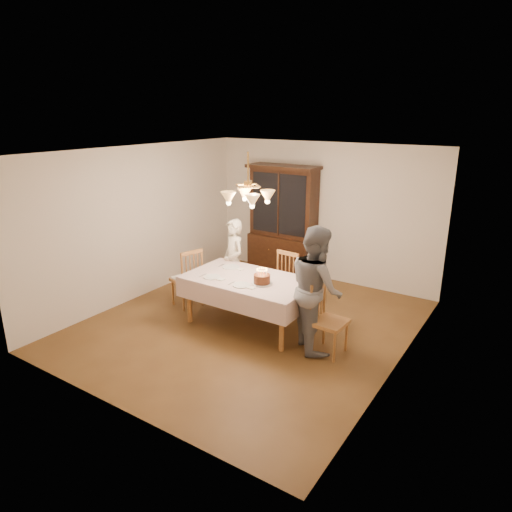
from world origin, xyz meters
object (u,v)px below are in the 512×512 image
Objects in this scene: chair_far_side at (293,281)px; birthday_cake at (262,279)px; dining_table at (249,283)px; china_hutch at (283,223)px; elderly_woman at (234,261)px.

chair_far_side reaches higher than birthday_cake.
chair_far_side reaches higher than dining_table.
dining_table is at bearing -72.24° from china_hutch.
birthday_cake is at bearing -6.74° from elderly_woman.
china_hutch is at bearing 118.05° from elderly_woman.
elderly_woman is at bearing -158.51° from chair_far_side.
chair_far_side is (0.94, -1.28, -0.60)m from china_hutch.
birthday_cake is (0.07, -1.07, 0.38)m from chair_far_side.
china_hutch is 2.56m from birthday_cake.
elderly_woman reaches higher than dining_table.
birthday_cake is at bearing -16.94° from dining_table.
china_hutch is (-0.72, 2.25, 0.36)m from dining_table.
elderly_woman is 1.23m from birthday_cake.
chair_far_side is 0.69× the size of elderly_woman.
china_hutch reaches higher than birthday_cake.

